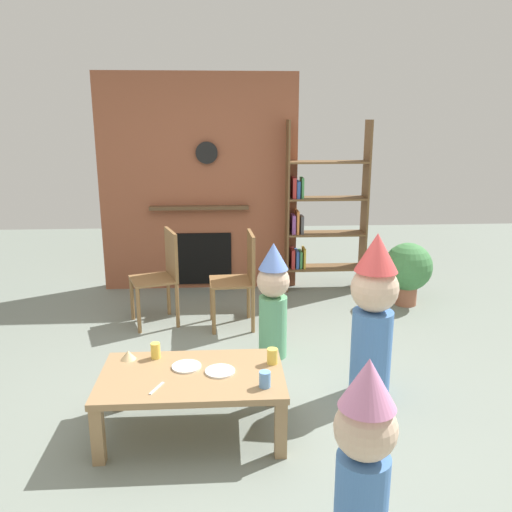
{
  "coord_description": "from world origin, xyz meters",
  "views": [
    {
      "loc": [
        -0.08,
        -3.34,
        1.92
      ],
      "look_at": [
        0.15,
        0.4,
        0.93
      ],
      "focal_mm": 36.8,
      "sensor_mm": 36.0,
      "label": 1
    }
  ],
  "objects_px": {
    "dining_chair_middle": "(241,274)",
    "paper_cup_near_left": "(156,351)",
    "paper_plate_rear": "(220,371)",
    "coffee_table": "(192,382)",
    "paper_cup_center": "(265,379)",
    "dining_chair_left": "(162,271)",
    "paper_cup_near_right": "(272,356)",
    "birthday_cake_slice": "(128,355)",
    "potted_plant_tall": "(408,269)",
    "child_by_the_chairs": "(273,298)",
    "child_with_cone_hat": "(364,458)",
    "bookshelf": "(319,215)",
    "child_in_pink": "(373,312)",
    "paper_plate_front": "(187,366)"
  },
  "relations": [
    {
      "from": "dining_chair_left",
      "to": "paper_cup_center",
      "type": "bearing_deg",
      "value": 92.92
    },
    {
      "from": "paper_cup_near_right",
      "to": "birthday_cake_slice",
      "type": "bearing_deg",
      "value": 172.81
    },
    {
      "from": "paper_cup_near_right",
      "to": "birthday_cake_slice",
      "type": "xyz_separation_m",
      "value": [
        -0.93,
        0.12,
        -0.02
      ]
    },
    {
      "from": "child_by_the_chairs",
      "to": "paper_cup_center",
      "type": "bearing_deg",
      "value": 22.2
    },
    {
      "from": "paper_cup_near_left",
      "to": "paper_cup_near_right",
      "type": "relative_size",
      "value": 1.03
    },
    {
      "from": "paper_plate_rear",
      "to": "dining_chair_middle",
      "type": "xyz_separation_m",
      "value": [
        0.19,
        1.71,
        0.11
      ]
    },
    {
      "from": "paper_cup_near_right",
      "to": "paper_cup_center",
      "type": "bearing_deg",
      "value": -103.36
    },
    {
      "from": "coffee_table",
      "to": "paper_cup_near_left",
      "type": "height_order",
      "value": "paper_cup_near_left"
    },
    {
      "from": "child_in_pink",
      "to": "paper_plate_rear",
      "type": "bearing_deg",
      "value": 2.04
    },
    {
      "from": "potted_plant_tall",
      "to": "paper_plate_rear",
      "type": "bearing_deg",
      "value": -131.65
    },
    {
      "from": "dining_chair_middle",
      "to": "paper_cup_near_left",
      "type": "bearing_deg",
      "value": 63.84
    },
    {
      "from": "bookshelf",
      "to": "coffee_table",
      "type": "height_order",
      "value": "bookshelf"
    },
    {
      "from": "dining_chair_middle",
      "to": "potted_plant_tall",
      "type": "height_order",
      "value": "dining_chair_middle"
    },
    {
      "from": "birthday_cake_slice",
      "to": "dining_chair_left",
      "type": "relative_size",
      "value": 0.11
    },
    {
      "from": "paper_plate_front",
      "to": "birthday_cake_slice",
      "type": "relative_size",
      "value": 1.85
    },
    {
      "from": "paper_cup_center",
      "to": "dining_chair_left",
      "type": "relative_size",
      "value": 0.11
    },
    {
      "from": "paper_plate_rear",
      "to": "child_by_the_chairs",
      "type": "distance_m",
      "value": 1.13
    },
    {
      "from": "paper_cup_near_right",
      "to": "child_by_the_chairs",
      "type": "xyz_separation_m",
      "value": [
        0.09,
        0.94,
        0.06
      ]
    },
    {
      "from": "bookshelf",
      "to": "birthday_cake_slice",
      "type": "xyz_separation_m",
      "value": [
        -1.7,
        -2.57,
        -0.44
      ]
    },
    {
      "from": "paper_plate_front",
      "to": "paper_plate_rear",
      "type": "bearing_deg",
      "value": -19.83
    },
    {
      "from": "child_in_pink",
      "to": "coffee_table",
      "type": "bearing_deg",
      "value": 0.0
    },
    {
      "from": "child_in_pink",
      "to": "child_by_the_chairs",
      "type": "height_order",
      "value": "child_in_pink"
    },
    {
      "from": "bookshelf",
      "to": "paper_cup_near_right",
      "type": "bearing_deg",
      "value": -105.96
    },
    {
      "from": "paper_cup_center",
      "to": "paper_plate_front",
      "type": "relative_size",
      "value": 0.52
    },
    {
      "from": "potted_plant_tall",
      "to": "child_in_pink",
      "type": "bearing_deg",
      "value": -116.11
    },
    {
      "from": "paper_cup_near_left",
      "to": "paper_cup_near_right",
      "type": "distance_m",
      "value": 0.76
    },
    {
      "from": "paper_cup_center",
      "to": "dining_chair_middle",
      "type": "xyz_separation_m",
      "value": [
        -0.07,
        1.91,
        0.07
      ]
    },
    {
      "from": "paper_plate_front",
      "to": "dining_chair_left",
      "type": "distance_m",
      "value": 1.81
    },
    {
      "from": "paper_cup_near_right",
      "to": "child_with_cone_hat",
      "type": "height_order",
      "value": "child_with_cone_hat"
    },
    {
      "from": "paper_cup_near_right",
      "to": "dining_chair_left",
      "type": "relative_size",
      "value": 0.11
    },
    {
      "from": "dining_chair_middle",
      "to": "child_with_cone_hat",
      "type": "bearing_deg",
      "value": 94.95
    },
    {
      "from": "paper_plate_front",
      "to": "child_by_the_chairs",
      "type": "relative_size",
      "value": 0.19
    },
    {
      "from": "birthday_cake_slice",
      "to": "child_in_pink",
      "type": "distance_m",
      "value": 1.67
    },
    {
      "from": "coffee_table",
      "to": "potted_plant_tall",
      "type": "distance_m",
      "value": 3.06
    },
    {
      "from": "dining_chair_left",
      "to": "potted_plant_tall",
      "type": "height_order",
      "value": "dining_chair_left"
    },
    {
      "from": "paper_plate_front",
      "to": "birthday_cake_slice",
      "type": "xyz_separation_m",
      "value": [
        -0.39,
        0.14,
        0.02
      ]
    },
    {
      "from": "child_by_the_chairs",
      "to": "potted_plant_tall",
      "type": "height_order",
      "value": "child_by_the_chairs"
    },
    {
      "from": "bookshelf",
      "to": "coffee_table",
      "type": "bearing_deg",
      "value": -114.51
    },
    {
      "from": "bookshelf",
      "to": "paper_cup_near_left",
      "type": "relative_size",
      "value": 18.21
    },
    {
      "from": "birthday_cake_slice",
      "to": "potted_plant_tall",
      "type": "bearing_deg",
      "value": 37.81
    },
    {
      "from": "paper_cup_center",
      "to": "bookshelf",
      "type": "bearing_deg",
      "value": 74.3
    },
    {
      "from": "birthday_cake_slice",
      "to": "child_with_cone_hat",
      "type": "relative_size",
      "value": 0.1
    },
    {
      "from": "paper_plate_rear",
      "to": "coffee_table",
      "type": "bearing_deg",
      "value": -176.05
    },
    {
      "from": "birthday_cake_slice",
      "to": "child_by_the_chairs",
      "type": "relative_size",
      "value": 0.1
    },
    {
      "from": "dining_chair_left",
      "to": "potted_plant_tall",
      "type": "bearing_deg",
      "value": 169.05
    },
    {
      "from": "paper_plate_front",
      "to": "child_with_cone_hat",
      "type": "distance_m",
      "value": 1.41
    },
    {
      "from": "dining_chair_middle",
      "to": "child_in_pink",
      "type": "bearing_deg",
      "value": 118.9
    },
    {
      "from": "child_by_the_chairs",
      "to": "dining_chair_middle",
      "type": "distance_m",
      "value": 0.72
    },
    {
      "from": "coffee_table",
      "to": "child_with_cone_hat",
      "type": "distance_m",
      "value": 1.32
    },
    {
      "from": "paper_cup_center",
      "to": "child_with_cone_hat",
      "type": "height_order",
      "value": "child_with_cone_hat"
    }
  ]
}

